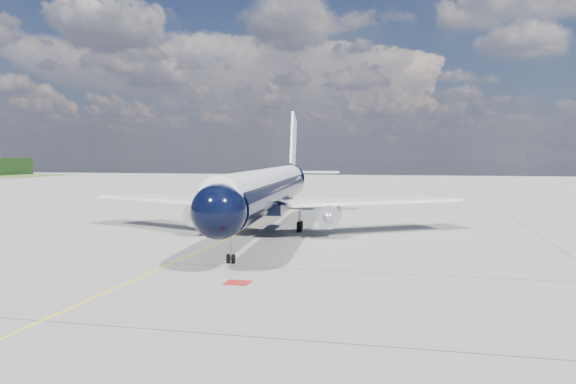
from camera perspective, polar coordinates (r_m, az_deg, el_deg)
name	(u,v)px	position (r m, az deg, el deg)	size (l,w,h in m)	color
ground	(281,215)	(76.09, -0.70, -2.36)	(320.00, 320.00, 0.00)	gray
taxiway_centerline	(272,219)	(71.27, -1.65, -2.77)	(0.16, 160.00, 0.01)	yellow
red_marking	(238,283)	(36.20, -5.15, -9.16)	(1.60, 1.60, 0.01)	maroon
main_airliner	(269,190)	(59.64, -1.91, 0.26)	(40.70, 49.76, 14.37)	black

